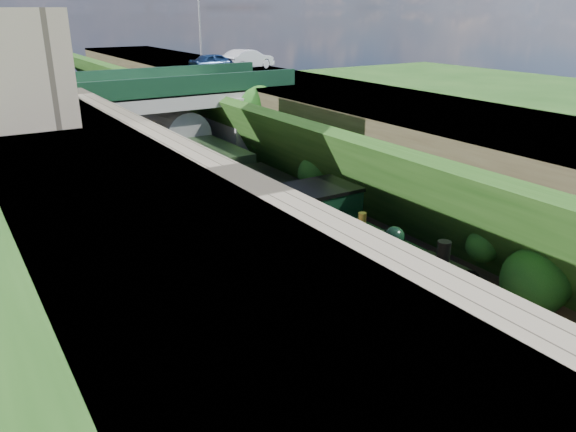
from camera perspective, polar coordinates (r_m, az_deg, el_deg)
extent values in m
plane|color=#1E4714|center=(19.24, 13.67, -15.09)|extent=(160.00, 160.00, 0.00)
cube|color=#473F38|center=(34.48, -10.42, 1.65)|extent=(10.00, 90.00, 0.20)
cube|color=#756B56|center=(32.05, -19.97, 5.66)|extent=(1.00, 90.00, 7.00)
cube|color=#262628|center=(31.55, -26.15, 4.57)|extent=(6.00, 90.00, 7.00)
cube|color=#262628|center=(38.03, 2.77, 8.45)|extent=(8.00, 90.00, 6.25)
cube|color=#1E4714|center=(35.80, -3.22, 6.99)|extent=(4.02, 90.00, 6.36)
sphere|color=#194C14|center=(21.13, 23.84, -6.03)|extent=(2.37, 2.37, 2.37)
sphere|color=#194C14|center=(22.43, 19.20, -2.88)|extent=(1.29, 1.29, 1.29)
sphere|color=#194C14|center=(24.67, 14.81, 3.26)|extent=(1.99, 1.99, 1.99)
sphere|color=#194C14|center=(26.46, 10.09, 3.79)|extent=(1.60, 1.60, 1.60)
sphere|color=#194C14|center=(28.88, 2.50, -0.68)|extent=(1.46, 1.46, 1.46)
sphere|color=#194C14|center=(30.03, 2.97, 4.25)|extent=(2.12, 2.12, 2.12)
sphere|color=#194C14|center=(33.28, -2.74, 2.46)|extent=(2.33, 2.33, 2.33)
sphere|color=#194C14|center=(35.48, -2.81, 7.52)|extent=(1.29, 1.29, 1.29)
sphere|color=#194C14|center=(37.90, -5.00, 8.14)|extent=(1.30, 1.30, 1.30)
sphere|color=#194C14|center=(41.54, -8.68, 7.07)|extent=(2.12, 2.12, 2.12)
sphere|color=#194C14|center=(43.63, -10.57, 6.31)|extent=(2.33, 2.33, 2.33)
sphere|color=#194C14|center=(46.78, -9.55, 12.38)|extent=(2.30, 2.30, 2.30)
sphere|color=#194C14|center=(49.89, -13.28, 8.42)|extent=(2.38, 2.38, 2.38)
sphere|color=#194C14|center=(52.29, -13.86, 9.66)|extent=(2.22, 2.22, 2.22)
sphere|color=#194C14|center=(54.12, -14.07, 10.93)|extent=(1.37, 1.37, 1.37)
sphere|color=#194C14|center=(57.27, -16.14, 9.27)|extent=(1.65, 1.65, 1.65)
sphere|color=#194C14|center=(59.67, -16.32, 10.77)|extent=(1.83, 1.83, 1.83)
sphere|color=#194C14|center=(63.09, -16.89, 11.98)|extent=(2.21, 2.21, 2.21)
sphere|color=#194C14|center=(65.37, -16.78, 13.64)|extent=(1.23, 1.23, 1.23)
sphere|color=#194C14|center=(68.63, -17.96, 13.08)|extent=(1.72, 1.72, 1.72)
sphere|color=#194C14|center=(71.12, -18.71, 12.83)|extent=(1.31, 1.31, 1.31)
sphere|color=#194C14|center=(73.95, -18.98, 13.68)|extent=(2.39, 2.39, 2.39)
cube|color=black|center=(33.80, -13.57, 1.27)|extent=(2.50, 90.00, 0.07)
cube|color=brown|center=(33.57, -14.73, 1.20)|extent=(0.08, 90.00, 0.14)
cube|color=brown|center=(33.99, -12.44, 1.64)|extent=(0.08, 90.00, 0.14)
cube|color=black|center=(34.86, -8.61, 2.21)|extent=(2.50, 90.00, 0.07)
cube|color=brown|center=(34.57, -9.70, 2.15)|extent=(0.08, 90.00, 0.14)
cube|color=brown|center=(35.11, -7.55, 2.55)|extent=(0.08, 90.00, 0.14)
cube|color=gray|center=(37.02, -12.64, 11.72)|extent=(16.00, 6.00, 0.90)
cube|color=#163D25|center=(34.24, -11.08, 12.76)|extent=(16.00, 0.30, 1.20)
cube|color=#163D25|center=(39.57, -14.21, 13.52)|extent=(16.00, 0.30, 1.20)
cube|color=gray|center=(36.02, -21.31, 5.95)|extent=(1.40, 6.40, 5.70)
cube|color=gray|center=(39.32, -5.83, 8.36)|extent=(2.40, 6.40, 5.70)
cylinder|color=black|center=(37.86, -3.50, 6.95)|extent=(0.30, 0.30, 4.40)
sphere|color=#194C14|center=(37.35, -3.59, 10.83)|extent=(3.60, 3.60, 3.60)
sphere|color=#194C14|center=(38.38, -3.49, 10.18)|extent=(2.40, 2.40, 2.40)
cylinder|color=gray|center=(47.07, -8.92, 18.06)|extent=(0.14, 0.14, 6.00)
imported|color=navy|center=(45.60, -7.33, 15.20)|extent=(4.39, 2.05, 1.45)
imported|color=silver|center=(47.56, -4.14, 15.59)|extent=(5.06, 3.05, 1.58)
cube|color=black|center=(22.03, 8.84, -8.29)|extent=(2.40, 8.40, 0.60)
cube|color=black|center=(22.45, 7.26, -6.04)|extent=(2.70, 10.00, 0.35)
cube|color=maroon|center=(19.37, 16.96, -11.81)|extent=(2.70, 0.25, 0.70)
cylinder|color=black|center=(21.35, 8.76, -3.71)|extent=(1.90, 5.60, 1.90)
cylinder|color=black|center=(19.25, 15.16, -7.03)|extent=(1.96, 1.80, 1.96)
cylinder|color=white|center=(18.69, 17.35, -8.14)|extent=(1.10, 0.05, 1.10)
cylinder|color=black|center=(18.74, 15.50, -3.77)|extent=(0.44, 0.44, 0.90)
sphere|color=black|center=(20.28, 10.73, -2.09)|extent=(0.76, 0.76, 0.76)
cylinder|color=#A57F33|center=(21.50, 7.54, -0.31)|extent=(0.32, 0.32, 0.50)
cube|color=black|center=(23.90, 3.20, -0.43)|extent=(2.75, 2.40, 2.80)
cube|color=black|center=(23.43, 3.27, 2.89)|extent=(2.85, 2.50, 0.15)
cube|color=black|center=(19.48, 11.09, -11.39)|extent=(0.60, 1.40, 0.90)
cube|color=black|center=(21.08, 16.16, -9.24)|extent=(0.60, 1.40, 0.90)
cube|color=black|center=(28.10, -2.05, -1.63)|extent=(2.30, 6.00, 0.50)
cube|color=black|center=(28.01, -2.06, -1.16)|extent=(2.60, 6.00, 0.50)
cube|color=black|center=(27.59, -2.09, 1.16)|extent=(2.70, 6.00, 2.40)
cube|color=black|center=(27.21, -2.12, 3.65)|extent=(2.50, 5.60, 0.20)
cube|color=black|center=(38.97, -11.42, 4.23)|extent=(2.30, 17.00, 0.40)
cube|color=black|center=(38.91, -11.45, 4.59)|extent=(2.50, 17.00, 0.50)
cube|color=black|center=(38.53, -11.60, 6.73)|extent=(2.80, 18.00, 2.70)
cube|color=slate|center=(38.22, -11.76, 8.92)|extent=(2.90, 18.00, 0.50)
cube|color=black|center=(56.53, -18.44, 8.58)|extent=(2.30, 17.00, 0.40)
cube|color=black|center=(56.48, -18.47, 8.83)|extent=(2.50, 17.00, 0.50)
cube|color=black|center=(56.23, -18.64, 10.32)|extent=(2.80, 18.00, 2.70)
cube|color=slate|center=(56.01, -18.81, 11.82)|extent=(2.90, 18.00, 0.50)
cube|color=black|center=(74.69, -22.15, 10.79)|extent=(2.30, 17.00, 0.40)
cube|color=black|center=(74.66, -22.18, 10.98)|extent=(2.50, 17.00, 0.50)
cube|color=black|center=(74.47, -22.33, 12.11)|extent=(2.80, 18.00, 2.70)
cube|color=slate|center=(74.30, -22.49, 13.25)|extent=(2.90, 18.00, 0.50)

